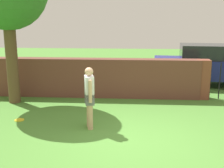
{
  "coord_description": "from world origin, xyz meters",
  "views": [
    {
      "loc": [
        0.04,
        -6.48,
        2.89
      ],
      "look_at": [
        -0.53,
        1.62,
        1.0
      ],
      "focal_mm": 47.09,
      "sensor_mm": 36.0,
      "label": 1
    }
  ],
  "objects": [
    {
      "name": "ground_plane",
      "position": [
        0.0,
        0.0,
        0.0
      ],
      "size": [
        40.0,
        40.0,
        0.0
      ],
      "primitive_type": "plane",
      "color": "#4C8433"
    },
    {
      "name": "car",
      "position": [
        3.09,
        6.06,
        0.86
      ],
      "size": [
        4.33,
        2.19,
        1.72
      ],
      "rotation": [
        0.0,
        0.0,
        3.06
      ],
      "color": "navy",
      "rests_on": "ground"
    },
    {
      "name": "person",
      "position": [
        -1.06,
        0.78,
        0.9
      ],
      "size": [
        0.3,
        0.53,
        1.62
      ],
      "rotation": [
        0.0,
        0.0,
        1.82
      ],
      "color": "tan",
      "rests_on": "ground"
    },
    {
      "name": "brick_wall",
      "position": [
        -1.5,
        3.86,
        0.7
      ],
      "size": [
        7.86,
        0.5,
        1.4
      ],
      "primitive_type": "cube",
      "color": "brown",
      "rests_on": "ground"
    },
    {
      "name": "frisbee_yellow",
      "position": [
        -3.14,
        1.19,
        0.01
      ],
      "size": [
        0.27,
        0.27,
        0.02
      ],
      "primitive_type": "cylinder",
      "color": "yellow",
      "rests_on": "ground"
    }
  ]
}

